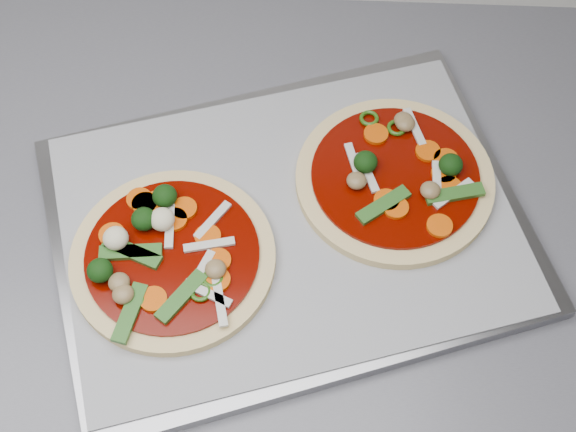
{
  "coord_description": "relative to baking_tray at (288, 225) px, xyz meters",
  "views": [
    {
      "loc": [
        0.38,
        0.88,
        1.59
      ],
      "look_at": [
        0.37,
        1.28,
        0.93
      ],
      "focal_mm": 50.0,
      "sensor_mm": 36.0,
      "label": 1
    }
  ],
  "objects": [
    {
      "name": "baking_tray",
      "position": [
        0.0,
        0.0,
        0.0
      ],
      "size": [
        0.54,
        0.46,
        0.01
      ],
      "primitive_type": "cube",
      "rotation": [
        0.0,
        0.0,
        0.33
      ],
      "color": "gray",
      "rests_on": "countertop"
    },
    {
      "name": "pizza_left",
      "position": [
        -0.11,
        -0.05,
        0.02
      ],
      "size": [
        0.24,
        0.24,
        0.03
      ],
      "rotation": [
        0.0,
        0.0,
        0.31
      ],
      "color": "#E3BF7F",
      "rests_on": "parchment"
    },
    {
      "name": "base_cabinet",
      "position": [
        -0.37,
        0.02,
        -0.48
      ],
      "size": [
        3.6,
        0.6,
        0.86
      ],
      "primitive_type": "cube",
      "color": "#B6B6B3",
      "rests_on": "ground"
    },
    {
      "name": "parchment",
      "position": [
        0.0,
        0.0,
        0.01
      ],
      "size": [
        0.51,
        0.43,
        0.0
      ],
      "primitive_type": "cube",
      "rotation": [
        0.0,
        0.0,
        0.3
      ],
      "color": "#999A9F",
      "rests_on": "baking_tray"
    },
    {
      "name": "pizza_right",
      "position": [
        0.11,
        0.05,
        0.02
      ],
      "size": [
        0.24,
        0.24,
        0.03
      ],
      "rotation": [
        0.0,
        0.0,
        0.27
      ],
      "color": "#E3BF7F",
      "rests_on": "parchment"
    }
  ]
}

